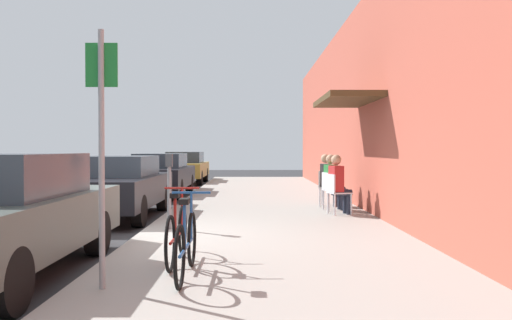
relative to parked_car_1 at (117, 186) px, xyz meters
name	(u,v)px	position (x,y,z in m)	size (l,w,h in m)	color
ground_plane	(137,241)	(1.10, -2.97, -0.72)	(60.00, 60.00, 0.00)	#2D2D30
sidewalk_slab	(269,221)	(3.35, -0.97, -0.66)	(4.50, 32.00, 0.12)	#9E9B93
building_facade	(386,99)	(5.74, -0.97, 1.82)	(1.40, 32.00, 5.08)	#BC5442
parked_car_1	(117,186)	(0.00, 0.00, 0.00)	(1.80, 4.40, 1.38)	black
parked_car_2	(160,174)	(0.00, 5.50, 0.00)	(1.80, 4.40, 1.39)	black
parked_car_3	(185,167)	(0.00, 11.81, 0.01)	(1.80, 4.40, 1.41)	#A58433
parking_meter	(169,186)	(1.55, -2.41, 0.17)	(0.12, 0.10, 1.32)	slate
street_sign	(102,138)	(1.50, -6.35, 0.92)	(0.32, 0.06, 2.60)	gray
bicycle_0	(177,234)	(2.08, -5.14, -0.24)	(0.46, 1.71, 0.90)	black
bicycle_1	(186,244)	(2.29, -5.87, -0.24)	(0.46, 1.71, 0.90)	black
cafe_chair_0	(336,191)	(4.83, -0.34, -0.10)	(0.53, 0.53, 0.87)	silver
seated_patron_0	(339,182)	(4.88, -0.33, 0.10)	(0.49, 0.44, 1.29)	#232838
cafe_chair_1	(331,188)	(4.83, 0.44, -0.10)	(0.51, 0.51, 0.87)	silver
seated_patron_1	(333,180)	(4.88, 0.45, 0.10)	(0.48, 0.42, 1.29)	#232838
cafe_chair_2	(325,186)	(4.83, 1.33, -0.10)	(0.54, 0.54, 0.87)	silver
seated_patron_2	(328,178)	(4.88, 1.31, 0.10)	(0.50, 0.45, 1.29)	#232838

